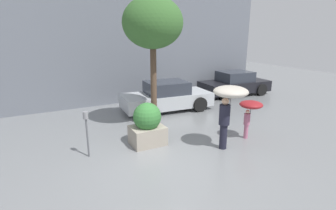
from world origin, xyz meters
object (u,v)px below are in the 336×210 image
(street_tree, at_px, (153,24))
(parked_car_near, at_px, (167,97))
(person_adult, at_px, (229,99))
(parked_car_far, at_px, (234,84))
(person_child, at_px, (250,108))
(parking_meter, at_px, (86,125))
(planter_box, at_px, (147,125))

(street_tree, bearing_deg, parked_car_near, 50.66)
(person_adult, height_order, parked_car_far, person_adult)
(person_child, relative_size, street_tree, 0.28)
(street_tree, distance_m, parking_meter, 4.05)
(parked_car_near, relative_size, parking_meter, 3.07)
(person_child, height_order, parked_car_near, parked_car_near)
(parked_car_far, xyz_separation_m, street_tree, (-6.20, -2.66, 3.08))
(planter_box, distance_m, parked_car_far, 8.10)
(person_adult, height_order, street_tree, street_tree)
(planter_box, height_order, street_tree, street_tree)
(person_adult, xyz_separation_m, parked_car_near, (0.28, 4.46, -0.94))
(person_adult, height_order, parked_car_near, person_adult)
(person_adult, relative_size, parked_car_near, 0.47)
(person_adult, distance_m, parking_meter, 4.10)
(person_child, height_order, parking_meter, parking_meter)
(person_child, relative_size, parked_car_near, 0.31)
(planter_box, height_order, parked_car_far, planter_box)
(parked_car_near, height_order, parking_meter, parking_meter)
(parked_car_near, xyz_separation_m, street_tree, (-1.42, -1.74, 3.08))
(parking_meter, bearing_deg, planter_box, 0.51)
(parking_meter, bearing_deg, parked_car_near, 37.04)
(person_adult, height_order, parking_meter, person_adult)
(parked_car_far, bearing_deg, street_tree, 116.82)
(parked_car_near, height_order, parked_car_far, same)
(planter_box, relative_size, person_adult, 0.70)
(planter_box, xyz_separation_m, parked_car_far, (7.04, 3.99, -0.05))
(person_child, bearing_deg, person_adult, -119.95)
(parked_car_near, relative_size, parked_car_far, 1.03)
(planter_box, xyz_separation_m, parking_meter, (-1.82, -0.02, 0.31))
(planter_box, height_order, parking_meter, planter_box)
(planter_box, bearing_deg, parked_car_far, 29.55)
(person_adult, bearing_deg, parked_car_far, 67.57)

